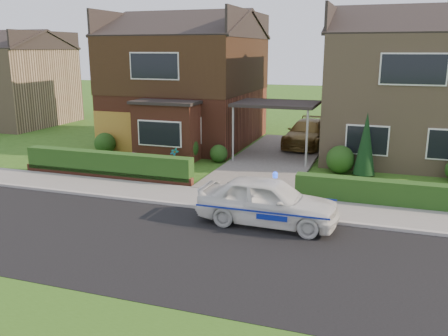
% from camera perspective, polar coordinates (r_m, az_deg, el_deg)
% --- Properties ---
extents(ground, '(120.00, 120.00, 0.00)m').
position_cam_1_polar(ground, '(13.02, -4.82, -9.42)').
color(ground, '#2C5316').
rests_on(ground, ground).
extents(road, '(60.00, 6.00, 0.02)m').
position_cam_1_polar(road, '(13.02, -4.82, -9.42)').
color(road, black).
rests_on(road, ground).
extents(kerb, '(60.00, 0.16, 0.12)m').
position_cam_1_polar(kerb, '(15.65, -0.35, -5.02)').
color(kerb, '#9E9993').
rests_on(kerb, ground).
extents(sidewalk, '(60.00, 2.00, 0.10)m').
position_cam_1_polar(sidewalk, '(16.59, 0.85, -3.93)').
color(sidewalk, slate).
rests_on(sidewalk, ground).
extents(driveway, '(3.80, 12.00, 0.12)m').
position_cam_1_polar(driveway, '(23.02, 6.17, 1.16)').
color(driveway, '#666059').
rests_on(driveway, ground).
extents(house_left, '(7.50, 9.53, 7.25)m').
position_cam_1_polar(house_left, '(27.03, -4.45, 11.15)').
color(house_left, brown).
rests_on(house_left, ground).
extents(house_right, '(7.50, 8.06, 7.25)m').
position_cam_1_polar(house_right, '(24.96, 21.28, 9.67)').
color(house_right, '#8F7558').
rests_on(house_right, ground).
extents(carport_link, '(3.80, 3.00, 2.77)m').
position_cam_1_polar(carport_link, '(22.54, 6.32, 7.58)').
color(carport_link, black).
rests_on(carport_link, ground).
extents(garage_door, '(2.20, 0.10, 2.10)m').
position_cam_1_polar(garage_door, '(24.99, -13.14, 4.21)').
color(garage_door, '#935F20').
rests_on(garage_door, ground).
extents(dwarf_wall, '(7.70, 0.25, 0.36)m').
position_cam_1_polar(dwarf_wall, '(20.04, -14.03, -0.79)').
color(dwarf_wall, brown).
rests_on(dwarf_wall, ground).
extents(hedge_left, '(7.50, 0.55, 0.90)m').
position_cam_1_polar(hedge_left, '(20.20, -13.77, -1.18)').
color(hedge_left, '#113512').
rests_on(hedge_left, ground).
extents(hedge_right, '(7.50, 0.55, 0.80)m').
position_cam_1_polar(hedge_right, '(17.09, 21.12, -4.55)').
color(hedge_right, '#113512').
rests_on(hedge_right, ground).
extents(shrub_left_far, '(1.08, 1.08, 1.08)m').
position_cam_1_polar(shrub_left_far, '(24.83, -14.13, 2.90)').
color(shrub_left_far, '#113512').
rests_on(shrub_left_far, ground).
extents(shrub_left_mid, '(1.32, 1.32, 1.32)m').
position_cam_1_polar(shrub_left_mid, '(22.53, -4.74, 2.47)').
color(shrub_left_mid, '#113512').
rests_on(shrub_left_mid, ground).
extents(shrub_left_near, '(0.84, 0.84, 0.84)m').
position_cam_1_polar(shrub_left_near, '(22.27, -0.64, 1.75)').
color(shrub_left_near, '#113512').
rests_on(shrub_left_near, ground).
extents(shrub_right_near, '(1.20, 1.20, 1.20)m').
position_cam_1_polar(shrub_right_near, '(20.88, 13.81, 1.01)').
color(shrub_right_near, '#113512').
rests_on(shrub_right_near, ground).
extents(conifer_a, '(0.90, 0.90, 2.60)m').
position_cam_1_polar(conifer_a, '(20.49, 16.66, 2.58)').
color(conifer_a, black).
rests_on(conifer_a, ground).
extents(neighbour_left, '(6.50, 7.00, 5.20)m').
position_cam_1_polar(neighbour_left, '(36.73, -24.13, 8.87)').
color(neighbour_left, '#8F7558').
rests_on(neighbour_left, ground).
extents(police_car, '(3.93, 4.33, 1.62)m').
position_cam_1_polar(police_car, '(14.38, 5.28, -4.02)').
color(police_car, silver).
rests_on(police_car, ground).
extents(driveway_car, '(2.24, 4.85, 1.37)m').
position_cam_1_polar(driveway_car, '(25.86, 10.01, 4.15)').
color(driveway_car, brown).
rests_on(driveway_car, driveway).
extents(potted_plant_a, '(0.49, 0.38, 0.84)m').
position_cam_1_polar(potted_plant_a, '(21.57, -5.95, 1.26)').
color(potted_plant_a, gray).
rests_on(potted_plant_a, ground).
extents(potted_plant_b, '(0.55, 0.53, 0.79)m').
position_cam_1_polar(potted_plant_b, '(22.05, -17.96, 0.86)').
color(potted_plant_b, gray).
rests_on(potted_plant_b, ground).
extents(potted_plant_c, '(0.45, 0.45, 0.68)m').
position_cam_1_polar(potted_plant_c, '(21.65, -10.69, 0.93)').
color(potted_plant_c, gray).
rests_on(potted_plant_c, ground).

